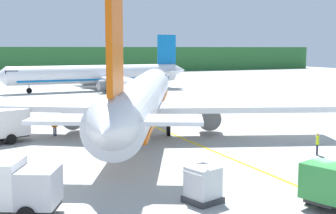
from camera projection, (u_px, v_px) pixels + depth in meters
ground at (97, 103)px, 68.59m from camera, size 240.00×320.00×0.20m
distant_treeline at (27, 61)px, 143.24m from camera, size 216.00×6.00×8.50m
airliner_foreground at (142, 99)px, 43.26m from camera, size 32.82×38.89×11.90m
airliner_mid_apron at (98, 75)px, 87.67m from camera, size 38.00×31.62×10.85m
cargo_container_near at (203, 185)px, 24.20m from camera, size 2.10×2.10×2.05m
crew_marshaller at (317, 142)px, 34.88m from camera, size 0.46×0.51×1.74m
crew_loader_left at (102, 134)px, 38.28m from camera, size 0.63×0.27×1.72m
crew_loader_right at (55, 125)px, 42.46m from camera, size 0.61×0.34×1.72m
apron_guide_line at (187, 140)px, 40.67m from camera, size 0.30×60.00×0.01m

